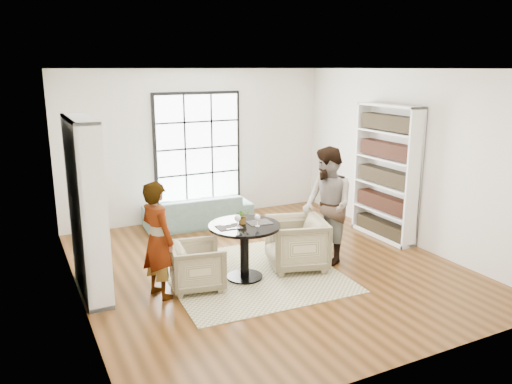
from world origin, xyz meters
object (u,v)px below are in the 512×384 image
person_right (327,206)px  wine_glass_left (238,218)px  armchair_left (198,266)px  armchair_right (296,243)px  pedestal_table (244,240)px  flower_centerpiece (243,216)px  sofa (198,210)px  person_left (158,240)px  wine_glass_right (257,218)px

person_right → wine_glass_left: 1.60m
armchair_left → armchair_right: armchair_right is taller
pedestal_table → armchair_right: pedestal_table is taller
flower_centerpiece → sofa: bearing=84.2°
sofa → person_left: (-1.54, -2.71, 0.50)m
person_right → wine_glass_left: person_right is taller
person_left → flower_centerpiece: size_ratio=7.08×
pedestal_table → person_left: person_left is taller
armchair_left → armchair_right: 1.61m
armchair_right → wine_glass_right: size_ratio=4.92×
sofa → person_left: person_left is taller
person_left → wine_glass_right: (1.41, -0.14, 0.15)m
pedestal_table → wine_glass_left: wine_glass_left is taller
sofa → armchair_left: armchair_left is taller
sofa → armchair_right: bearing=106.1°
pedestal_table → armchair_left: size_ratio=1.43×
sofa → pedestal_table: bearing=87.4°
armchair_left → armchair_right: (1.61, 0.02, 0.07)m
person_left → wine_glass_left: (1.12, -0.09, 0.17)m
armchair_left → person_right: 2.24m
pedestal_table → person_left: (-1.27, -0.00, 0.20)m
sofa → armchair_left: 2.89m
person_left → armchair_left: bearing=-109.0°
sofa → person_right: bearing=116.6°
person_right → wine_glass_right: (-1.30, -0.16, 0.03)m
pedestal_table → armchair_left: pedestal_table is taller
wine_glass_left → flower_centerpiece: (0.15, 0.16, -0.03)m
pedestal_table → wine_glass_left: 0.41m
pedestal_table → wine_glass_left: size_ratio=5.21×
sofa → wine_glass_left: wine_glass_left is taller
armchair_right → wine_glass_right: 0.95m
armchair_left → wine_glass_right: size_ratio=4.10×
wine_glass_left → flower_centerpiece: size_ratio=0.88×
person_left → person_right: size_ratio=0.87×
armchair_left → flower_centerpiece: flower_centerpiece is taller
armchair_left → person_left: size_ratio=0.45×
pedestal_table → flower_centerpiece: size_ratio=4.60×
sofa → person_right: (1.17, -2.69, 0.62)m
armchair_left → flower_centerpiece: size_ratio=3.21×
armchair_left → wine_glass_left: bearing=-88.4°
person_left → wine_glass_right: 1.43m
armchair_left → sofa: bearing=-9.2°
person_right → flower_centerpiece: bearing=-83.7°
person_left → flower_centerpiece: (1.28, 0.07, 0.14)m
wine_glass_left → flower_centerpiece: bearing=46.1°
pedestal_table → person_right: person_right is taller
pedestal_table → person_left: bearing=-179.8°
sofa → armchair_right: 2.76m
pedestal_table → flower_centerpiece: (0.00, 0.06, 0.34)m
armchair_left → person_right: bearing=-78.5°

